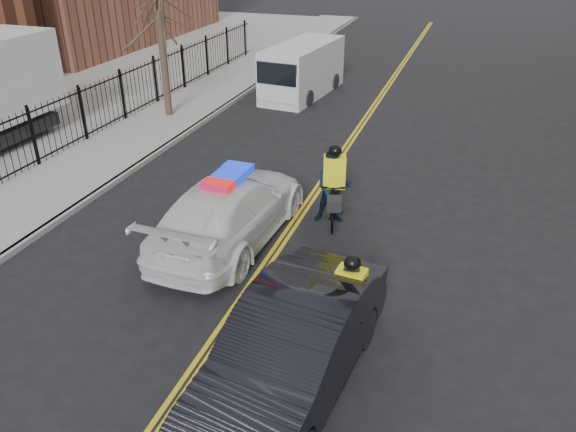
% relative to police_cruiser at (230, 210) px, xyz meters
% --- Properties ---
extents(ground, '(120.00, 120.00, 0.00)m').
position_rel_police_cruiser_xyz_m(ground, '(1.26, -1.80, -0.83)').
color(ground, black).
rests_on(ground, ground).
extents(center_line_left, '(0.10, 60.00, 0.01)m').
position_rel_police_cruiser_xyz_m(center_line_left, '(1.18, 6.20, -0.82)').
color(center_line_left, gold).
rests_on(center_line_left, ground).
extents(center_line_right, '(0.10, 60.00, 0.01)m').
position_rel_police_cruiser_xyz_m(center_line_right, '(1.34, 6.20, -0.82)').
color(center_line_right, gold).
rests_on(center_line_right, ground).
extents(sidewalk, '(3.00, 60.00, 0.15)m').
position_rel_police_cruiser_xyz_m(sidewalk, '(-6.24, 6.20, -0.75)').
color(sidewalk, gray).
rests_on(sidewalk, ground).
extents(curb, '(0.20, 60.00, 0.15)m').
position_rel_police_cruiser_xyz_m(curb, '(-4.74, 6.20, -0.75)').
color(curb, gray).
rests_on(curb, ground).
extents(iron_fence, '(0.12, 28.00, 2.00)m').
position_rel_police_cruiser_xyz_m(iron_fence, '(-7.74, 6.20, 0.17)').
color(iron_fence, black).
rests_on(iron_fence, ground).
extents(street_tree, '(3.20, 3.20, 4.80)m').
position_rel_police_cruiser_xyz_m(street_tree, '(-6.34, 8.20, 2.71)').
color(street_tree, '#372A21').
rests_on(street_tree, sidewalk).
extents(police_cruiser, '(2.50, 5.74, 1.80)m').
position_rel_police_cruiser_xyz_m(police_cruiser, '(0.00, 0.00, 0.00)').
color(police_cruiser, white).
rests_on(police_cruiser, ground).
extents(dark_sedan, '(2.36, 5.39, 1.72)m').
position_rel_police_cruiser_xyz_m(dark_sedan, '(3.03, -4.38, 0.03)').
color(dark_sedan, black).
rests_on(dark_sedan, ground).
extents(cargo_van, '(2.57, 5.64, 2.28)m').
position_rel_police_cruiser_xyz_m(cargo_van, '(-2.26, 13.11, 0.29)').
color(cargo_van, silver).
rests_on(cargo_van, ground).
extents(cyclist_near, '(0.91, 2.08, 1.98)m').
position_rel_police_cruiser_xyz_m(cyclist_near, '(3.69, -2.99, -0.14)').
color(cyclist_near, black).
rests_on(cyclist_near, ground).
extents(cyclist_far, '(1.15, 2.23, 2.17)m').
position_rel_police_cruiser_xyz_m(cyclist_far, '(2.18, 1.72, 0.03)').
color(cyclist_far, black).
rests_on(cyclist_far, ground).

